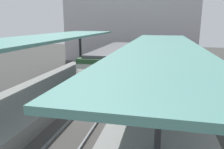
{
  "coord_description": "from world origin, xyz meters",
  "views": [
    {
      "loc": [
        3.77,
        -11.9,
        5.26
      ],
      "look_at": [
        0.28,
        3.44,
        1.53
      ],
      "focal_mm": 34.9,
      "sensor_mm": 36.0,
      "label": 1
    }
  ],
  "objects_px": {
    "platform_bench": "(187,110)",
    "platform_sign": "(144,78)",
    "commuter_train": "(115,66)",
    "litter_bin": "(171,85)",
    "passenger_near_bench": "(181,66)"
  },
  "relations": [
    {
      "from": "commuter_train",
      "to": "platform_bench",
      "type": "relative_size",
      "value": 7.44
    },
    {
      "from": "passenger_near_bench",
      "to": "commuter_train",
      "type": "bearing_deg",
      "value": -174.64
    },
    {
      "from": "platform_sign",
      "to": "platform_bench",
      "type": "bearing_deg",
      "value": -22.89
    },
    {
      "from": "platform_bench",
      "to": "passenger_near_bench",
      "type": "bearing_deg",
      "value": 87.63
    },
    {
      "from": "platform_sign",
      "to": "litter_bin",
      "type": "relative_size",
      "value": 2.76
    },
    {
      "from": "platform_bench",
      "to": "passenger_near_bench",
      "type": "xyz_separation_m",
      "value": [
        0.35,
        8.42,
        0.38
      ]
    },
    {
      "from": "litter_bin",
      "to": "commuter_train",
      "type": "bearing_deg",
      "value": 140.53
    },
    {
      "from": "platform_bench",
      "to": "litter_bin",
      "type": "height_order",
      "value": "platform_bench"
    },
    {
      "from": "platform_bench",
      "to": "platform_sign",
      "type": "distance_m",
      "value": 2.5
    },
    {
      "from": "platform_bench",
      "to": "litter_bin",
      "type": "bearing_deg",
      "value": 97.61
    },
    {
      "from": "commuter_train",
      "to": "litter_bin",
      "type": "bearing_deg",
      "value": -39.47
    },
    {
      "from": "passenger_near_bench",
      "to": "platform_sign",
      "type": "bearing_deg",
      "value": -107.5
    },
    {
      "from": "platform_bench",
      "to": "litter_bin",
      "type": "relative_size",
      "value": 1.75
    },
    {
      "from": "platform_sign",
      "to": "commuter_train",
      "type": "bearing_deg",
      "value": 113.02
    },
    {
      "from": "commuter_train",
      "to": "platform_bench",
      "type": "bearing_deg",
      "value": -57.54
    }
  ]
}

